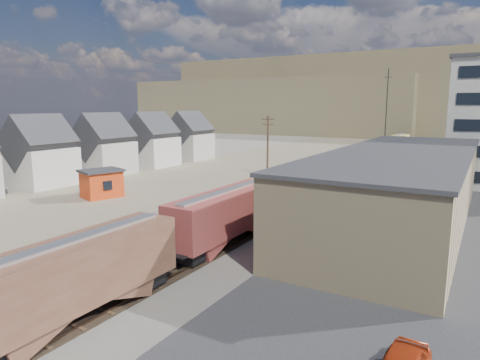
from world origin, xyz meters
The scene contains 12 objects.
ground centered at (0.00, 0.00, 0.00)m, with size 300.00×300.00×0.00m, color #6B6356.
ballast_bed centered at (0.00, 50.00, 0.03)m, with size 18.00×200.00×0.06m, color #4C4742.
dirt_yard centered at (-20.00, 40.00, 0.01)m, with size 24.00×180.00×0.03m, color #6C624A.
asphalt_lot centered at (22.00, 35.00, 0.02)m, with size 26.00×120.00×0.04m, color #232326.
rail_tracks centered at (-0.55, 50.00, 0.11)m, with size 11.40×200.00×0.24m.
freight_train centered at (3.80, 32.51, 2.79)m, with size 3.00×119.74×4.46m.
warehouse centered at (14.98, 25.00, 3.65)m, with size 12.40×40.40×7.25m.
utility_pole_north centered at (-8.50, 42.00, 5.30)m, with size 2.20×0.32×10.00m.
radio_mast centered at (6.00, 60.00, 9.12)m, with size 1.20×0.16×18.00m.
townhouse_row centered at (-34.00, 25.00, 4.34)m, with size 8.15×68.16×10.47m.
hills_north centered at (0.17, 167.92, 14.10)m, with size 265.00×80.00×32.00m.
maintenance_shed centered at (-19.94, 17.68, 1.85)m, with size 5.15×5.87×3.62m.
Camera 1 is at (22.35, -19.68, 11.72)m, focal length 32.00 mm.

